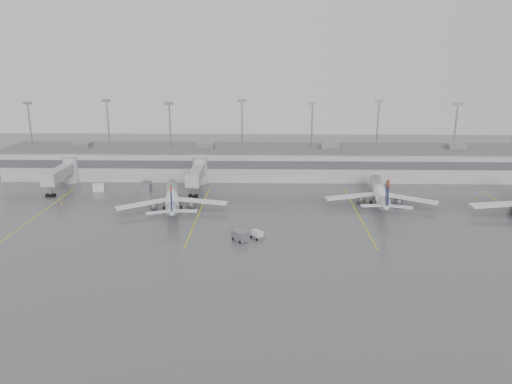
{
  "coord_description": "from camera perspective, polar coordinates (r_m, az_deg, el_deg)",
  "views": [
    {
      "loc": [
        -2.55,
        -79.81,
        34.98
      ],
      "look_at": [
        -4.89,
        24.0,
        5.0
      ],
      "focal_mm": 35.0,
      "sensor_mm": 36.0,
      "label": 1
    }
  ],
  "objects": [
    {
      "name": "light_masts",
      "position": [
        145.41,
        2.3,
        7.01
      ],
      "size": [
        142.4,
        8.0,
        20.6
      ],
      "color": "gray",
      "rests_on": "ground"
    },
    {
      "name": "baggage_tug",
      "position": [
        95.39,
        0.13,
        -5.0
      ],
      "size": [
        2.8,
        2.9,
        1.62
      ],
      "rotation": [
        0.0,
        0.0,
        0.71
      ],
      "color": "silver",
      "rests_on": "ground"
    },
    {
      "name": "jet_bridge_left",
      "position": [
        139.75,
        -21.03,
        2.15
      ],
      "size": [
        4.0,
        17.2,
        7.0
      ],
      "color": "#9FA1A4",
      "rests_on": "ground"
    },
    {
      "name": "jet_mid_left",
      "position": [
        113.35,
        -9.57,
        -0.62
      ],
      "size": [
        24.42,
        27.61,
        9.0
      ],
      "rotation": [
        0.0,
        0.0,
        0.18
      ],
      "color": "silver",
      "rests_on": "ground"
    },
    {
      "name": "stand_markings",
      "position": [
        109.57,
        2.56,
        -2.53
      ],
      "size": [
        105.25,
        40.0,
        0.01
      ],
      "color": "yellow",
      "rests_on": "ground"
    },
    {
      "name": "gse_uld_b",
      "position": [
        130.5,
        -7.15,
        0.82
      ],
      "size": [
        2.65,
        1.95,
        1.74
      ],
      "primitive_type": "cube",
      "rotation": [
        0.0,
        0.0,
        0.13
      ],
      "color": "silver",
      "rests_on": "ground"
    },
    {
      "name": "gse_uld_a",
      "position": [
        132.75,
        -17.55,
        0.5
      ],
      "size": [
        3.12,
        2.45,
        1.95
      ],
      "primitive_type": "cube",
      "rotation": [
        0.0,
        0.0,
        0.25
      ],
      "color": "silver",
      "rests_on": "ground"
    },
    {
      "name": "cone_d",
      "position": [
        130.47,
        23.87,
        -0.72
      ],
      "size": [
        0.4,
        0.4,
        0.64
      ],
      "primitive_type": "cone",
      "color": "orange",
      "rests_on": "ground"
    },
    {
      "name": "ground",
      "position": [
        87.18,
        2.89,
        -7.57
      ],
      "size": [
        260.0,
        260.0,
        0.0
      ],
      "primitive_type": "plane",
      "color": "#525254",
      "rests_on": "ground"
    },
    {
      "name": "cone_b",
      "position": [
        127.53,
        -9.93,
        0.1
      ],
      "size": [
        0.44,
        0.44,
        0.7
      ],
      "primitive_type": "cone",
      "color": "orange",
      "rests_on": "ground"
    },
    {
      "name": "gse_uld_c",
      "position": [
        131.25,
        13.35,
        0.58
      ],
      "size": [
        2.8,
        2.41,
        1.67
      ],
      "primitive_type": "cube",
      "rotation": [
        0.0,
        0.0,
        -0.44
      ],
      "color": "silver",
      "rests_on": "ground"
    },
    {
      "name": "jet_bridge_right",
      "position": [
        130.57,
        -6.65,
        2.21
      ],
      "size": [
        4.0,
        17.2,
        7.0
      ],
      "color": "#9FA1A4",
      "rests_on": "ground"
    },
    {
      "name": "gse_loader",
      "position": [
        129.86,
        -12.44,
        0.61
      ],
      "size": [
        2.44,
        3.72,
        2.25
      ],
      "primitive_type": "cube",
      "rotation": [
        0.0,
        0.0,
        0.05
      ],
      "color": "slate",
      "rests_on": "ground"
    },
    {
      "name": "baggage_cart",
      "position": [
        94.24,
        -1.84,
        -5.02
      ],
      "size": [
        3.33,
        3.47,
        1.97
      ],
      "rotation": [
        0.0,
        0.0,
        0.71
      ],
      "color": "slate",
      "rests_on": "ground"
    },
    {
      "name": "jet_mid_right",
      "position": [
        118.83,
        14.0,
        -0.05
      ],
      "size": [
        25.55,
        28.78,
        9.32
      ],
      "rotation": [
        0.0,
        0.0,
        -0.11
      ],
      "color": "silver",
      "rests_on": "ground"
    },
    {
      "name": "cone_c",
      "position": [
        120.79,
        12.35,
        -0.92
      ],
      "size": [
        0.48,
        0.48,
        0.77
      ],
      "primitive_type": "cone",
      "color": "orange",
      "rests_on": "ground"
    },
    {
      "name": "terminal",
      "position": [
        141.22,
        2.3,
        3.49
      ],
      "size": [
        152.0,
        17.0,
        9.45
      ],
      "color": "#9D9D98",
      "rests_on": "ground"
    },
    {
      "name": "cone_a",
      "position": [
        124.81,
        -21.36,
        -1.14
      ],
      "size": [
        0.45,
        0.45,
        0.72
      ],
      "primitive_type": "cone",
      "color": "orange",
      "rests_on": "ground"
    }
  ]
}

